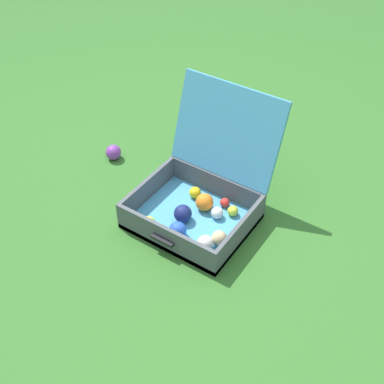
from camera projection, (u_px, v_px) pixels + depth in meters
ground_plane at (184, 215)px, 2.38m from camera, size 16.00×16.00×0.00m
open_suitcase at (201, 195)px, 2.31m from camera, size 0.52×0.60×0.55m
stray_ball_on_grass at (113, 152)px, 2.68m from camera, size 0.08×0.08×0.08m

